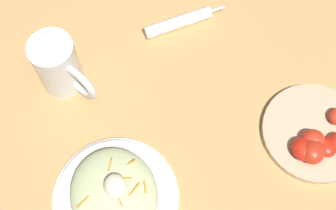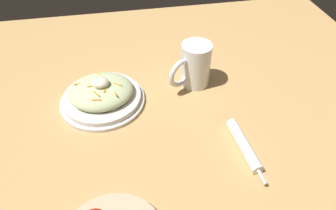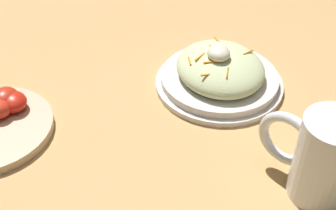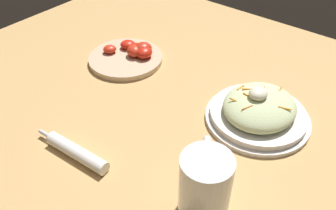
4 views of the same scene
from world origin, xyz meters
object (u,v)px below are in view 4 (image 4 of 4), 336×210
at_px(tomato_plate, 130,55).
at_px(napkin_roll, 76,152).
at_px(beer_mug, 205,188).
at_px(salad_plate, 259,111).

bearing_deg(tomato_plate, napkin_roll, 26.79).
distance_m(beer_mug, napkin_roll, 0.28).
bearing_deg(salad_plate, napkin_roll, -35.22).
xyz_separation_m(salad_plate, tomato_plate, (-0.00, -0.41, -0.01)).
bearing_deg(salad_plate, tomato_plate, -90.68).
relative_size(salad_plate, tomato_plate, 1.14).
bearing_deg(salad_plate, beer_mug, 7.52).
height_order(beer_mug, tomato_plate, beer_mug).
height_order(salad_plate, beer_mug, beer_mug).
xyz_separation_m(salad_plate, beer_mug, (0.28, 0.04, 0.03)).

